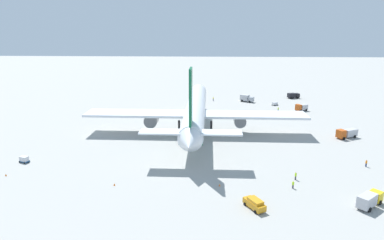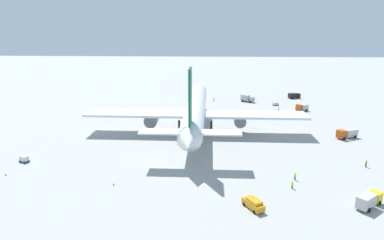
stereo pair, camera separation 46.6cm
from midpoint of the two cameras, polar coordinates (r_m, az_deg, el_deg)
name	(u,v)px [view 1 (the left image)]	position (r m, az deg, el deg)	size (l,w,h in m)	color
ground_plane	(196,130)	(109.44, 0.48, -1.73)	(600.00, 600.00, 0.00)	#9E9E99
airliner	(195,111)	(106.31, 0.42, 1.61)	(72.15, 68.31, 23.21)	silver
service_truck_0	(302,107)	(141.54, 17.88, 2.06)	(4.35, 5.31, 2.83)	#BF4C14
service_truck_1	(347,133)	(111.36, 24.53, -2.02)	(5.08, 7.09, 2.81)	#BF4C14
service_truck_2	(293,95)	(166.54, 16.62, 3.99)	(3.91, 5.85, 2.47)	black
service_truck_3	(247,98)	(153.94, 9.09, 3.66)	(5.31, 6.30, 3.08)	#999EA5
service_truck_4	(370,199)	(71.50, 27.58, -11.77)	(5.79, 6.22, 2.63)	yellow
service_van	(255,203)	(64.24, 10.28, -13.67)	(5.01, 3.96, 1.97)	orange
baggage_cart_0	(275,104)	(149.23, 13.72, 2.70)	(2.55, 3.18, 1.37)	gray
baggage_cart_1	(24,159)	(93.24, -26.57, -5.91)	(2.28, 3.06, 1.51)	#26598C
ground_worker_1	(296,176)	(77.50, 16.90, -9.01)	(0.56, 0.56, 1.76)	#3F3F47
ground_worker_2	(213,99)	(154.47, 3.51, 3.58)	(0.46, 0.46, 1.79)	navy
ground_worker_3	(278,109)	(138.31, 14.23, 1.76)	(0.56, 0.56, 1.72)	#3F3F47
ground_worker_4	(293,185)	(73.52, 16.48, -10.40)	(0.42, 0.42, 1.61)	#3F3F47
ground_worker_5	(366,163)	(90.71, 27.17, -6.50)	(0.53, 0.53, 1.75)	navy
traffic_cone_0	(6,175)	(86.93, -29.01, -8.09)	(0.36, 0.36, 0.55)	orange
traffic_cone_1	(114,184)	(73.83, -13.14, -10.51)	(0.36, 0.36, 0.55)	orange
traffic_cone_2	(220,185)	(71.93, 4.49, -10.85)	(0.36, 0.36, 0.55)	orange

